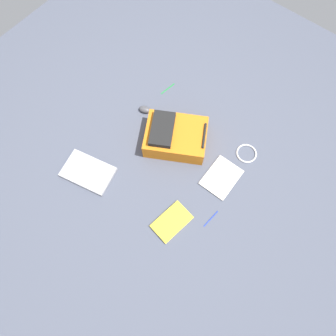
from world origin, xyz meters
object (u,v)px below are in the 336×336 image
at_px(backpack, 175,136).
at_px(laptop, 88,172).
at_px(pen_black, 211,219).
at_px(book_blue, 221,177).
at_px(pen_blue, 168,89).
at_px(book_manual, 172,222).
at_px(computer_mouse, 145,109).
at_px(cable_coil, 246,153).

xyz_separation_m(backpack, laptop, (0.33, 0.58, -0.06)).
bearing_deg(pen_black, backpack, -28.76).
xyz_separation_m(backpack, book_blue, (-0.44, 0.02, -0.07)).
bearing_deg(pen_blue, book_blue, 155.47).
xyz_separation_m(backpack, book_manual, (-0.36, 0.48, -0.07)).
bearing_deg(computer_mouse, book_manual, -147.21).
bearing_deg(cable_coil, backpack, 27.97).
xyz_separation_m(book_manual, cable_coil, (-0.11, -0.74, -0.00)).
bearing_deg(laptop, pen_black, -162.37).
distance_m(book_blue, book_manual, 0.47).
height_order(backpack, book_manual, backpack).
height_order(laptop, book_blue, laptop).
xyz_separation_m(book_blue, pen_blue, (0.77, -0.35, -0.00)).
bearing_deg(pen_black, laptop, 17.63).
bearing_deg(backpack, cable_coil, -152.03).
xyz_separation_m(cable_coil, pen_black, (-0.08, 0.55, -0.00)).
distance_m(computer_mouse, pen_blue, 0.27).
distance_m(pen_black, pen_blue, 1.09).
relative_size(pen_black, pen_blue, 0.99).
bearing_deg(book_blue, computer_mouse, -5.94).
relative_size(cable_coil, pen_black, 1.04).
height_order(book_manual, computer_mouse, computer_mouse).
bearing_deg(backpack, pen_black, 151.24).
height_order(backpack, computer_mouse, backpack).
relative_size(book_blue, pen_blue, 1.91).
height_order(backpack, pen_blue, backpack).
height_order(cable_coil, pen_black, cable_coil).
distance_m(book_blue, pen_black, 0.31).
bearing_deg(pen_blue, backpack, 134.94).
relative_size(book_blue, cable_coil, 1.84).
distance_m(book_blue, pen_blue, 0.85).
xyz_separation_m(cable_coil, pen_blue, (0.81, -0.08, -0.00)).
bearing_deg(pen_blue, cable_coil, 174.09).
distance_m(laptop, pen_blue, 0.92).
xyz_separation_m(laptop, book_blue, (-0.76, -0.56, -0.01)).
relative_size(book_manual, cable_coil, 1.84).
xyz_separation_m(pen_black, pen_blue, (0.88, -0.64, 0.00)).
bearing_deg(cable_coil, computer_mouse, 12.92).
bearing_deg(pen_blue, laptop, 90.55).
relative_size(backpack, laptop, 1.35).
xyz_separation_m(backpack, cable_coil, (-0.47, -0.25, -0.07)).
relative_size(laptop, book_blue, 1.43).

